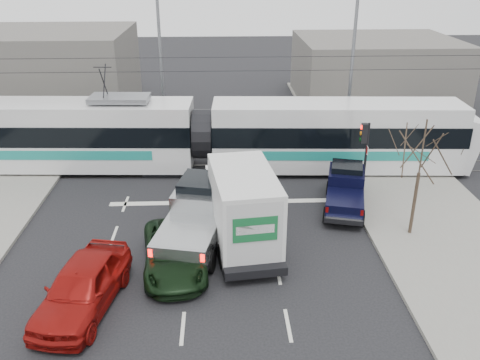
{
  "coord_description": "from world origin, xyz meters",
  "views": [
    {
      "loc": [
        -0.4,
        -15.99,
        10.99
      ],
      "look_at": [
        0.45,
        4.57,
        1.8
      ],
      "focal_mm": 38.0,
      "sensor_mm": 36.0,
      "label": 1
    }
  ],
  "objects_px": {
    "silver_pickup": "(199,212)",
    "green_car": "(174,253)",
    "red_car": "(83,286)",
    "street_lamp_far": "(158,57)",
    "bare_tree": "(422,152)",
    "box_truck": "(241,206)",
    "street_lamp_near": "(349,62)",
    "traffic_signal": "(365,143)",
    "navy_pickup": "(345,188)",
    "tram": "(202,135)"
  },
  "relations": [
    {
      "from": "bare_tree",
      "to": "box_truck",
      "type": "xyz_separation_m",
      "value": [
        -7.18,
        -0.17,
        -2.14
      ]
    },
    {
      "from": "street_lamp_far",
      "to": "navy_pickup",
      "type": "relative_size",
      "value": 1.87
    },
    {
      "from": "bare_tree",
      "to": "red_car",
      "type": "xyz_separation_m",
      "value": [
        -12.67,
        -4.29,
        -2.94
      ]
    },
    {
      "from": "street_lamp_far",
      "to": "navy_pickup",
      "type": "height_order",
      "value": "street_lamp_far"
    },
    {
      "from": "street_lamp_far",
      "to": "red_car",
      "type": "relative_size",
      "value": 1.8
    },
    {
      "from": "street_lamp_near",
      "to": "navy_pickup",
      "type": "xyz_separation_m",
      "value": [
        -1.88,
        -8.67,
        -4.17
      ]
    },
    {
      "from": "street_lamp_near",
      "to": "green_car",
      "type": "xyz_separation_m",
      "value": [
        -9.52,
        -13.53,
        -4.44
      ]
    },
    {
      "from": "box_truck",
      "to": "navy_pickup",
      "type": "height_order",
      "value": "box_truck"
    },
    {
      "from": "bare_tree",
      "to": "street_lamp_near",
      "type": "height_order",
      "value": "street_lamp_near"
    },
    {
      "from": "silver_pickup",
      "to": "red_car",
      "type": "xyz_separation_m",
      "value": [
        -3.74,
        -4.58,
        -0.31
      ]
    },
    {
      "from": "tram",
      "to": "red_car",
      "type": "bearing_deg",
      "value": -104.41
    },
    {
      "from": "green_car",
      "to": "red_car",
      "type": "relative_size",
      "value": 0.97
    },
    {
      "from": "silver_pickup",
      "to": "green_car",
      "type": "relative_size",
      "value": 1.38
    },
    {
      "from": "traffic_signal",
      "to": "street_lamp_near",
      "type": "distance_m",
      "value": 7.91
    },
    {
      "from": "street_lamp_near",
      "to": "tram",
      "type": "distance_m",
      "value": 10.0
    },
    {
      "from": "silver_pickup",
      "to": "navy_pickup",
      "type": "distance_m",
      "value": 7.23
    },
    {
      "from": "traffic_signal",
      "to": "silver_pickup",
      "type": "xyz_separation_m",
      "value": [
        -7.8,
        -3.7,
        -1.58
      ]
    },
    {
      "from": "traffic_signal",
      "to": "red_car",
      "type": "xyz_separation_m",
      "value": [
        -11.54,
        -8.28,
        -1.89
      ]
    },
    {
      "from": "bare_tree",
      "to": "red_car",
      "type": "height_order",
      "value": "bare_tree"
    },
    {
      "from": "traffic_signal",
      "to": "navy_pickup",
      "type": "distance_m",
      "value": 2.38
    },
    {
      "from": "bare_tree",
      "to": "street_lamp_near",
      "type": "xyz_separation_m",
      "value": [
        -0.29,
        11.5,
        1.32
      ]
    },
    {
      "from": "green_car",
      "to": "traffic_signal",
      "type": "bearing_deg",
      "value": 27.87
    },
    {
      "from": "bare_tree",
      "to": "tram",
      "type": "height_order",
      "value": "tram"
    },
    {
      "from": "bare_tree",
      "to": "street_lamp_far",
      "type": "bearing_deg",
      "value": 131.12
    },
    {
      "from": "box_truck",
      "to": "green_car",
      "type": "height_order",
      "value": "box_truck"
    },
    {
      "from": "street_lamp_near",
      "to": "box_truck",
      "type": "relative_size",
      "value": 1.3
    },
    {
      "from": "box_truck",
      "to": "red_car",
      "type": "height_order",
      "value": "box_truck"
    },
    {
      "from": "green_car",
      "to": "red_car",
      "type": "xyz_separation_m",
      "value": [
        -2.86,
        -2.25,
        0.17
      ]
    },
    {
      "from": "bare_tree",
      "to": "traffic_signal",
      "type": "height_order",
      "value": "bare_tree"
    },
    {
      "from": "bare_tree",
      "to": "navy_pickup",
      "type": "xyz_separation_m",
      "value": [
        -2.16,
        2.83,
        -2.85
      ]
    },
    {
      "from": "tram",
      "to": "silver_pickup",
      "type": "xyz_separation_m",
      "value": [
        0.06,
        -7.36,
        -0.85
      ]
    },
    {
      "from": "bare_tree",
      "to": "street_lamp_near",
      "type": "distance_m",
      "value": 11.58
    },
    {
      "from": "bare_tree",
      "to": "green_car",
      "type": "height_order",
      "value": "bare_tree"
    },
    {
      "from": "street_lamp_near",
      "to": "green_car",
      "type": "height_order",
      "value": "street_lamp_near"
    },
    {
      "from": "traffic_signal",
      "to": "box_truck",
      "type": "bearing_deg",
      "value": -145.47
    },
    {
      "from": "traffic_signal",
      "to": "street_lamp_far",
      "type": "height_order",
      "value": "street_lamp_far"
    },
    {
      "from": "street_lamp_near",
      "to": "red_car",
      "type": "distance_m",
      "value": 20.51
    },
    {
      "from": "street_lamp_near",
      "to": "street_lamp_far",
      "type": "relative_size",
      "value": 1.0
    },
    {
      "from": "red_car",
      "to": "bare_tree",
      "type": "bearing_deg",
      "value": 29.52
    },
    {
      "from": "bare_tree",
      "to": "box_truck",
      "type": "distance_m",
      "value": 7.5
    },
    {
      "from": "street_lamp_far",
      "to": "bare_tree",
      "type": "bearing_deg",
      "value": -48.88
    },
    {
      "from": "navy_pickup",
      "to": "green_car",
      "type": "height_order",
      "value": "navy_pickup"
    },
    {
      "from": "street_lamp_near",
      "to": "tram",
      "type": "bearing_deg",
      "value": -156.13
    },
    {
      "from": "box_truck",
      "to": "street_lamp_far",
      "type": "bearing_deg",
      "value": 101.33
    },
    {
      "from": "traffic_signal",
      "to": "silver_pickup",
      "type": "height_order",
      "value": "traffic_signal"
    },
    {
      "from": "navy_pickup",
      "to": "street_lamp_near",
      "type": "bearing_deg",
      "value": 91.92
    },
    {
      "from": "silver_pickup",
      "to": "red_car",
      "type": "distance_m",
      "value": 5.92
    },
    {
      "from": "bare_tree",
      "to": "red_car",
      "type": "distance_m",
      "value": 13.69
    },
    {
      "from": "green_car",
      "to": "tram",
      "type": "bearing_deg",
      "value": 78.21
    },
    {
      "from": "traffic_signal",
      "to": "street_lamp_near",
      "type": "xyz_separation_m",
      "value": [
        0.84,
        7.5,
        2.37
      ]
    }
  ]
}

